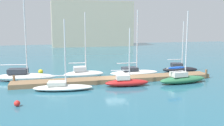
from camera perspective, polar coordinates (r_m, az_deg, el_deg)
name	(u,v)px	position (r m, az deg, el deg)	size (l,w,h in m)	color
ground_plane	(116,81)	(31.41, 0.91, -4.15)	(120.00, 120.00, 0.00)	#286075
dock_pier	(116,79)	(31.35, 0.91, -3.69)	(24.65, 2.33, 0.52)	#846647
dock_piling_near_end	(14,80)	(31.45, -21.11, -3.65)	(0.28, 0.28, 1.16)	#846647
dock_piling_far_end	(206,74)	(35.42, 20.33, -2.26)	(0.28, 0.28, 1.16)	#846647
sailboat_0	(24,76)	(33.56, -19.18, -2.70)	(7.82, 3.34, 11.26)	white
sailboat_1	(62,86)	(27.72, -11.07, -5.19)	(6.50, 2.78, 7.53)	white
sailboat_2	(83,73)	(33.78, -6.42, -2.25)	(5.31, 1.82, 8.51)	white
sailboat_3	(127,82)	(28.95, 3.27, -4.20)	(5.12, 1.77, 6.55)	#B21E1E
sailboat_4	(134,72)	(35.24, 4.90, -1.97)	(6.85, 2.28, 8.88)	white
sailboat_5	(182,78)	(31.49, 15.46, -3.30)	(6.35, 2.33, 8.49)	#2D7047
sailboat_6	(180,69)	(38.24, 14.91, -1.25)	(5.34, 2.45, 7.40)	black
mooring_buoy_yellow	(41,72)	(37.30, -15.69, -1.88)	(0.68, 0.68, 0.68)	yellow
mooring_buoy_red	(17,103)	(23.56, -20.49, -8.48)	(0.52, 0.52, 0.52)	red
harbor_building_distant	(91,24)	(83.50, -4.63, 8.72)	(25.23, 10.93, 13.98)	#BCB299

